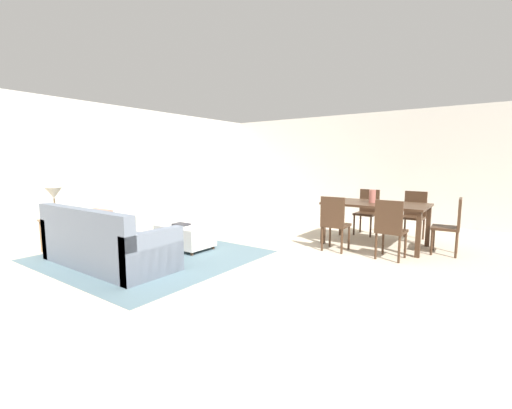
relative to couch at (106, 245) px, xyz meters
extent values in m
plane|color=beige|center=(2.08, 1.17, -0.29)|extent=(10.80, 10.80, 0.00)
cube|color=silver|center=(2.08, 6.17, 1.06)|extent=(9.00, 0.12, 2.70)
cube|color=silver|center=(-2.42, 1.67, 1.06)|extent=(0.12, 11.00, 2.70)
cube|color=slate|center=(0.11, 0.68, -0.29)|extent=(3.00, 2.80, 0.01)
cube|color=slate|center=(0.00, 0.05, -0.08)|extent=(2.17, 0.89, 0.42)
cube|color=slate|center=(0.00, -0.31, 0.35)|extent=(2.17, 0.16, 0.44)
cube|color=slate|center=(-1.02, 0.05, 0.02)|extent=(0.14, 0.89, 0.62)
cube|color=slate|center=(1.01, 0.05, 0.02)|extent=(0.14, 0.89, 0.62)
cube|color=slate|center=(-0.57, -0.07, 0.30)|extent=(0.34, 0.11, 0.34)
cube|color=gray|center=(0.00, -0.04, 0.33)|extent=(0.41, 0.13, 0.40)
cube|color=beige|center=(0.57, -0.05, 0.31)|extent=(0.37, 0.12, 0.37)
cube|color=silver|center=(0.22, 1.32, -0.06)|extent=(0.93, 0.59, 0.34)
cylinder|color=#422B1C|center=(-0.19, 1.56, -0.26)|extent=(0.05, 0.05, 0.06)
cylinder|color=#422B1C|center=(0.63, 1.56, -0.26)|extent=(0.05, 0.05, 0.06)
cylinder|color=#422B1C|center=(-0.19, 1.07, -0.26)|extent=(0.05, 0.05, 0.06)
cylinder|color=#422B1C|center=(0.63, 1.07, -0.26)|extent=(0.05, 0.05, 0.06)
cube|color=olive|center=(-1.39, -0.04, 0.24)|extent=(0.40, 0.40, 0.03)
cylinder|color=olive|center=(-1.56, 0.13, -0.04)|extent=(0.04, 0.04, 0.51)
cylinder|color=olive|center=(-1.22, 0.13, -0.04)|extent=(0.04, 0.04, 0.51)
cylinder|color=olive|center=(-1.56, -0.21, -0.04)|extent=(0.04, 0.04, 0.51)
cylinder|color=olive|center=(-1.22, -0.21, -0.04)|extent=(0.04, 0.04, 0.51)
cylinder|color=brown|center=(-1.39, -0.04, 0.26)|extent=(0.16, 0.16, 0.02)
cylinder|color=brown|center=(-1.39, -0.04, 0.44)|extent=(0.02, 0.02, 0.32)
cone|color=beige|center=(-1.39, -0.04, 0.69)|extent=(0.26, 0.26, 0.18)
cube|color=#422B1C|center=(2.78, 3.48, 0.45)|extent=(1.71, 1.00, 0.04)
cube|color=#422B1C|center=(1.99, 3.92, 0.07)|extent=(0.07, 0.07, 0.72)
cube|color=#422B1C|center=(3.57, 3.92, 0.07)|extent=(0.07, 0.07, 0.72)
cube|color=#422B1C|center=(1.99, 3.04, 0.07)|extent=(0.07, 0.07, 0.72)
cube|color=#422B1C|center=(3.57, 3.04, 0.07)|extent=(0.07, 0.07, 0.72)
cube|color=#422B1C|center=(2.36, 2.73, 0.14)|extent=(0.41, 0.41, 0.04)
cube|color=#422B1C|center=(2.36, 2.55, 0.39)|extent=(0.40, 0.05, 0.47)
cylinder|color=#422B1C|center=(2.18, 2.89, -0.09)|extent=(0.04, 0.04, 0.41)
cylinder|color=#422B1C|center=(2.52, 2.90, -0.09)|extent=(0.04, 0.04, 0.41)
cylinder|color=#422B1C|center=(2.19, 2.55, -0.09)|extent=(0.04, 0.04, 0.41)
cylinder|color=#422B1C|center=(2.53, 2.56, -0.09)|extent=(0.04, 0.04, 0.41)
cube|color=#422B1C|center=(3.25, 2.74, 0.14)|extent=(0.41, 0.41, 0.04)
cube|color=#422B1C|center=(3.24, 2.56, 0.39)|extent=(0.40, 0.06, 0.47)
cylinder|color=#422B1C|center=(3.08, 2.92, -0.09)|extent=(0.04, 0.04, 0.41)
cylinder|color=#422B1C|center=(3.42, 2.90, -0.09)|extent=(0.04, 0.04, 0.41)
cylinder|color=#422B1C|center=(3.07, 2.58, -0.09)|extent=(0.04, 0.04, 0.41)
cylinder|color=#422B1C|center=(3.41, 2.56, -0.09)|extent=(0.04, 0.04, 0.41)
cube|color=#422B1C|center=(2.37, 4.23, 0.14)|extent=(0.42, 0.42, 0.04)
cube|color=#422B1C|center=(2.38, 4.41, 0.39)|extent=(0.40, 0.06, 0.47)
cylinder|color=#422B1C|center=(2.54, 4.05, -0.09)|extent=(0.04, 0.04, 0.41)
cylinder|color=#422B1C|center=(2.20, 4.07, -0.09)|extent=(0.04, 0.04, 0.41)
cylinder|color=#422B1C|center=(2.55, 4.39, -0.09)|extent=(0.04, 0.04, 0.41)
cylinder|color=#422B1C|center=(2.21, 4.41, -0.09)|extent=(0.04, 0.04, 0.41)
cube|color=#422B1C|center=(3.24, 4.30, 0.14)|extent=(0.41, 0.41, 0.04)
cube|color=#422B1C|center=(3.25, 4.48, 0.39)|extent=(0.40, 0.05, 0.47)
cylinder|color=#422B1C|center=(3.41, 4.12, -0.09)|extent=(0.04, 0.04, 0.41)
cylinder|color=#422B1C|center=(3.07, 4.14, -0.09)|extent=(0.04, 0.04, 0.41)
cylinder|color=#422B1C|center=(3.42, 4.46, -0.09)|extent=(0.04, 0.04, 0.41)
cylinder|color=#422B1C|center=(3.08, 4.47, -0.09)|extent=(0.04, 0.04, 0.41)
cube|color=#422B1C|center=(3.89, 3.51, 0.14)|extent=(0.42, 0.42, 0.04)
cube|color=#422B1C|center=(4.07, 3.52, 0.39)|extent=(0.06, 0.40, 0.47)
cylinder|color=#422B1C|center=(3.73, 3.33, -0.09)|extent=(0.04, 0.04, 0.41)
cylinder|color=#422B1C|center=(3.71, 3.67, -0.09)|extent=(0.04, 0.04, 0.41)
cylinder|color=#422B1C|center=(4.07, 3.35, -0.09)|extent=(0.04, 0.04, 0.41)
cylinder|color=#422B1C|center=(4.05, 3.69, -0.09)|extent=(0.04, 0.04, 0.41)
cylinder|color=#B26659|center=(2.71, 3.50, 0.58)|extent=(0.11, 0.11, 0.23)
cube|color=#333338|center=(0.17, 1.29, 0.13)|extent=(0.27, 0.22, 0.03)
camera|label=1|loc=(4.54, -2.63, 1.20)|focal=23.90mm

